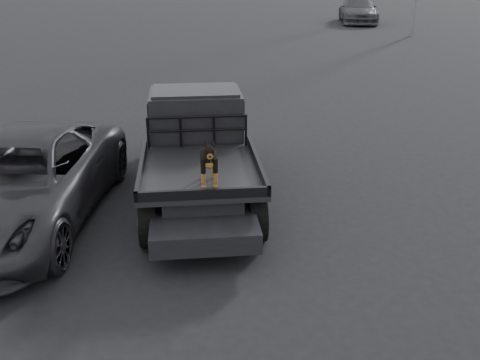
{
  "coord_description": "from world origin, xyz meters",
  "views": [
    {
      "loc": [
        -0.55,
        -6.88,
        4.08
      ],
      "look_at": [
        0.16,
        -0.27,
        1.32
      ],
      "focal_mm": 40.0,
      "sensor_mm": 36.0,
      "label": 1
    }
  ],
  "objects_px": {
    "parked_suv": "(20,181)",
    "distant_car_b": "(358,10)",
    "dog": "(209,160)",
    "flatbed_ute": "(199,174)"
  },
  "relations": [
    {
      "from": "parked_suv",
      "to": "distant_car_b",
      "type": "height_order",
      "value": "distant_car_b"
    },
    {
      "from": "dog",
      "to": "distant_car_b",
      "type": "bearing_deg",
      "value": 68.26
    },
    {
      "from": "parked_suv",
      "to": "flatbed_ute",
      "type": "bearing_deg",
      "value": 21.82
    },
    {
      "from": "distant_car_b",
      "to": "parked_suv",
      "type": "bearing_deg",
      "value": -105.72
    },
    {
      "from": "parked_suv",
      "to": "dog",
      "type": "bearing_deg",
      "value": -6.83
    },
    {
      "from": "parked_suv",
      "to": "distant_car_b",
      "type": "distance_m",
      "value": 32.09
    },
    {
      "from": "dog",
      "to": "parked_suv",
      "type": "height_order",
      "value": "dog"
    },
    {
      "from": "flatbed_ute",
      "to": "parked_suv",
      "type": "bearing_deg",
      "value": -166.55
    },
    {
      "from": "dog",
      "to": "distant_car_b",
      "type": "distance_m",
      "value": 31.58
    },
    {
      "from": "dog",
      "to": "parked_suv",
      "type": "distance_m",
      "value": 3.2
    }
  ]
}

